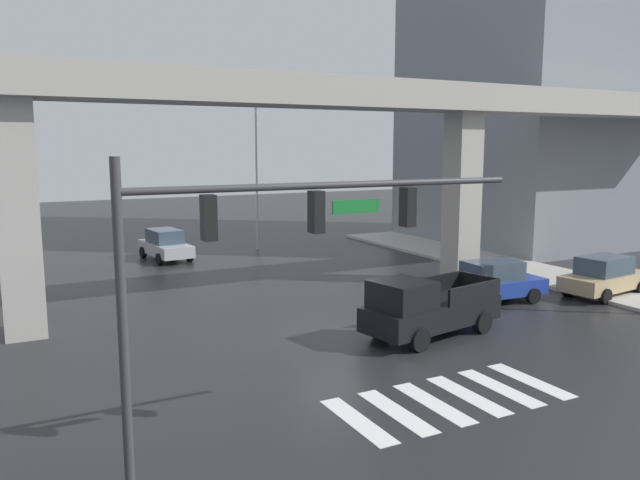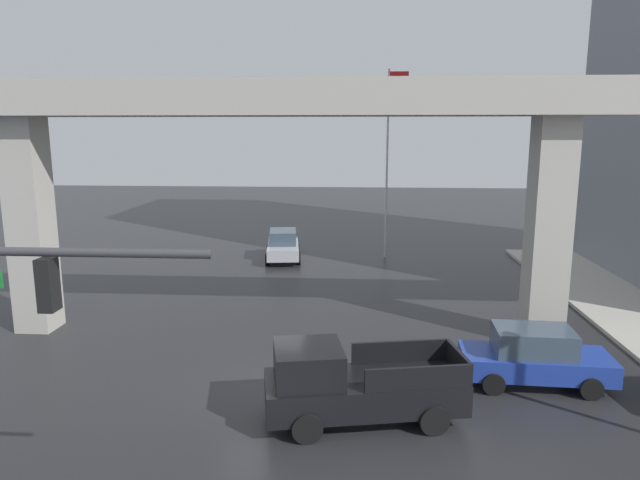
# 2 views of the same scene
# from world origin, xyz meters

# --- Properties ---
(ground_plane) EXTENTS (120.00, 120.00, 0.00)m
(ground_plane) POSITION_xyz_m (0.00, 0.00, 0.00)
(ground_plane) COLOR #232326
(crosswalk_stripes) EXTENTS (6.05, 2.80, 0.01)m
(crosswalk_stripes) POSITION_xyz_m (-0.00, -6.19, 0.01)
(crosswalk_stripes) COLOR silver
(crosswalk_stripes) RESTS_ON ground
(elevated_overpass) EXTENTS (52.75, 2.51, 9.11)m
(elevated_overpass) POSITION_xyz_m (0.00, 4.66, 7.86)
(elevated_overpass) COLOR #ADA89E
(elevated_overpass) RESTS_ON ground
(sidewalk_east) EXTENTS (4.00, 36.00, 0.15)m
(sidewalk_east) POSITION_xyz_m (13.90, 2.00, 0.07)
(sidewalk_east) COLOR #ADA89E
(sidewalk_east) RESTS_ON ground
(pickup_truck) EXTENTS (5.37, 2.83, 2.08)m
(pickup_truck) POSITION_xyz_m (2.63, -1.63, 0.99)
(pickup_truck) COLOR black
(pickup_truck) RESTS_ON ground
(sedan_silver) EXTENTS (2.35, 4.48, 1.72)m
(sedan_silver) POSITION_xyz_m (-1.60, 16.97, 0.85)
(sedan_silver) COLOR #A8AAAF
(sedan_silver) RESTS_ON ground
(sedan_tan) EXTENTS (4.48, 2.36, 1.72)m
(sedan_tan) POSITION_xyz_m (13.03, -0.38, 0.85)
(sedan_tan) COLOR tan
(sedan_tan) RESTS_ON ground
(sedan_blue) EXTENTS (4.38, 2.13, 1.72)m
(sedan_blue) POSITION_xyz_m (7.98, 0.94, 0.85)
(sedan_blue) COLOR #1E3899
(sedan_blue) RESTS_ON ground
(traffic_signal_mast) EXTENTS (8.69, 0.32, 6.20)m
(traffic_signal_mast) POSITION_xyz_m (-5.42, -7.10, 4.56)
(traffic_signal_mast) COLOR #38383D
(traffic_signal_mast) RESTS_ON ground
(flagpole) EXTENTS (1.16, 0.12, 10.80)m
(flagpole) POSITION_xyz_m (4.45, 17.88, 6.21)
(flagpole) COLOR silver
(flagpole) RESTS_ON ground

